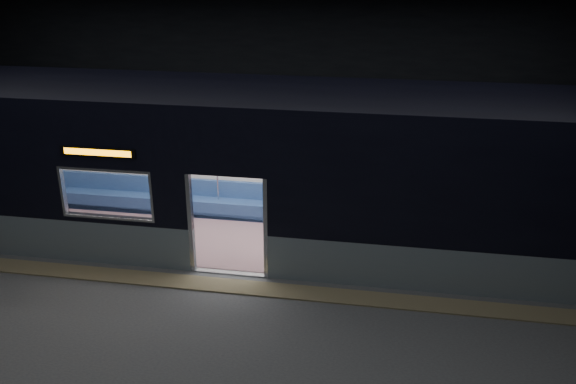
# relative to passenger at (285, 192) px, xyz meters

# --- Properties ---
(station_floor) EXTENTS (24.00, 14.00, 0.01)m
(station_floor) POSITION_rel_passenger_xyz_m (-0.66, -3.55, -0.77)
(station_floor) COLOR #47494C
(station_floor) RESTS_ON ground
(station_envelope) EXTENTS (24.00, 14.00, 5.00)m
(station_envelope) POSITION_rel_passenger_xyz_m (-0.66, -3.55, 2.90)
(station_envelope) COLOR black
(station_envelope) RESTS_ON station_floor
(tactile_strip) EXTENTS (22.80, 0.50, 0.03)m
(tactile_strip) POSITION_rel_passenger_xyz_m (-0.66, -3.00, -0.75)
(tactile_strip) COLOR #8C7F59
(tactile_strip) RESTS_ON station_floor
(metro_car) EXTENTS (18.00, 3.04, 3.35)m
(metro_car) POSITION_rel_passenger_xyz_m (-0.66, -1.00, 1.08)
(metro_car) COLOR gray
(metro_car) RESTS_ON station_floor
(passenger) EXTENTS (0.37, 0.64, 1.29)m
(passenger) POSITION_rel_passenger_xyz_m (0.00, 0.00, 0.00)
(passenger) COLOR black
(passenger) RESTS_ON metro_car
(handbag) EXTENTS (0.35, 0.32, 0.14)m
(handbag) POSITION_rel_passenger_xyz_m (-0.04, -0.20, -0.10)
(handbag) COLOR black
(handbag) RESTS_ON passenger
(transit_map) EXTENTS (1.05, 0.03, 0.68)m
(transit_map) POSITION_rel_passenger_xyz_m (1.84, 0.31, 0.73)
(transit_map) COLOR white
(transit_map) RESTS_ON metro_car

